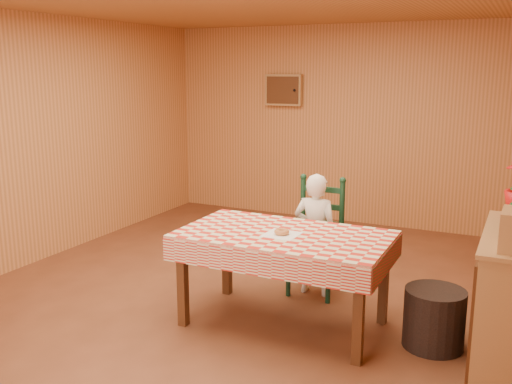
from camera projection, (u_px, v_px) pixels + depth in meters
ground at (246, 299)px, 5.15m from camera, size 6.00×6.00×0.00m
cabin_walls at (271, 92)px, 5.23m from camera, size 5.10×6.05×2.65m
dining_table at (284, 243)px, 4.50m from camera, size 1.66×0.96×0.77m
ladder_chair at (317, 239)px, 5.24m from camera, size 0.44×0.40×1.08m
seated_child at (315, 234)px, 5.17m from camera, size 0.41×0.27×1.12m
napkin at (282, 234)px, 4.44m from camera, size 0.27×0.27×0.00m
donut at (282, 232)px, 4.44m from camera, size 0.13×0.13×0.04m
storage_bin at (434, 318)px, 4.23m from camera, size 0.55×0.55×0.45m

